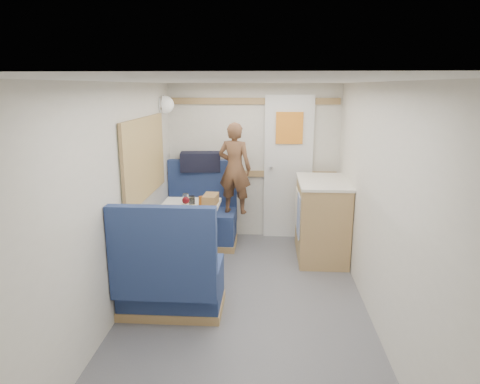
# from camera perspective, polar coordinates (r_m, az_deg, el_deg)

# --- Properties ---
(floor) EXTENTS (4.50, 4.50, 0.00)m
(floor) POSITION_cam_1_polar(r_m,az_deg,el_deg) (3.81, 0.45, -17.14)
(floor) COLOR #515156
(floor) RESTS_ON ground
(ceiling) EXTENTS (4.50, 4.50, 0.00)m
(ceiling) POSITION_cam_1_polar(r_m,az_deg,el_deg) (3.26, 0.52, 14.56)
(ceiling) COLOR silver
(ceiling) RESTS_ON wall_back
(wall_back) EXTENTS (2.20, 0.02, 2.00)m
(wall_back) POSITION_cam_1_polar(r_m,az_deg,el_deg) (5.59, 1.82, 4.01)
(wall_back) COLOR silver
(wall_back) RESTS_ON floor
(wall_left) EXTENTS (0.02, 4.50, 2.00)m
(wall_left) POSITION_cam_1_polar(r_m,az_deg,el_deg) (3.63, -17.14, -2.12)
(wall_left) COLOR silver
(wall_left) RESTS_ON floor
(wall_right) EXTENTS (0.02, 4.50, 2.00)m
(wall_right) POSITION_cam_1_polar(r_m,az_deg,el_deg) (3.51, 18.72, -2.76)
(wall_right) COLOR silver
(wall_right) RESTS_ON floor
(oak_trim_low) EXTENTS (2.15, 0.02, 0.08)m
(oak_trim_low) POSITION_cam_1_polar(r_m,az_deg,el_deg) (5.60, 1.81, 2.47)
(oak_trim_low) COLOR #A4854A
(oak_trim_low) RESTS_ON wall_back
(oak_trim_high) EXTENTS (2.15, 0.02, 0.08)m
(oak_trim_high) POSITION_cam_1_polar(r_m,az_deg,el_deg) (5.49, 1.88, 12.02)
(oak_trim_high) COLOR #A4854A
(oak_trim_high) RESTS_ON wall_back
(side_window) EXTENTS (0.04, 1.30, 0.72)m
(side_window) POSITION_cam_1_polar(r_m,az_deg,el_deg) (4.49, -12.67, 4.46)
(side_window) COLOR gray
(side_window) RESTS_ON wall_left
(rear_door) EXTENTS (0.62, 0.12, 1.86)m
(rear_door) POSITION_cam_1_polar(r_m,az_deg,el_deg) (5.57, 6.45, 3.60)
(rear_door) COLOR white
(rear_door) RESTS_ON wall_back
(dinette_table) EXTENTS (0.62, 0.92, 0.72)m
(dinette_table) POSITION_cam_1_polar(r_m,az_deg,el_deg) (4.55, -7.00, -4.04)
(dinette_table) COLOR white
(dinette_table) RESTS_ON floor
(bench_far) EXTENTS (0.90, 0.59, 1.05)m
(bench_far) POSITION_cam_1_polar(r_m,az_deg,el_deg) (5.45, -5.24, -3.90)
(bench_far) COLOR #171E4B
(bench_far) RESTS_ON floor
(bench_near) EXTENTS (0.90, 0.59, 1.05)m
(bench_near) POSITION_cam_1_polar(r_m,az_deg,el_deg) (3.87, -9.28, -11.75)
(bench_near) COLOR #171E4B
(bench_near) RESTS_ON floor
(ledge) EXTENTS (0.90, 0.14, 0.04)m
(ledge) POSITION_cam_1_polar(r_m,az_deg,el_deg) (5.54, -4.97, 2.62)
(ledge) COLOR #A4854A
(ledge) RESTS_ON bench_far
(dome_light) EXTENTS (0.20, 0.20, 0.20)m
(dome_light) POSITION_cam_1_polar(r_m,az_deg,el_deg) (5.25, -9.92, 11.41)
(dome_light) COLOR white
(dome_light) RESTS_ON wall_left
(galley_counter) EXTENTS (0.57, 0.92, 0.92)m
(galley_counter) POSITION_cam_1_polar(r_m,az_deg,el_deg) (5.07, 10.78, -3.49)
(galley_counter) COLOR #A4854A
(galley_counter) RESTS_ON floor
(person) EXTENTS (0.45, 0.35, 1.10)m
(person) POSITION_cam_1_polar(r_m,az_deg,el_deg) (5.15, -0.71, 3.18)
(person) COLOR brown
(person) RESTS_ON bench_far
(duffel_bag) EXTENTS (0.53, 0.29, 0.24)m
(duffel_bag) POSITION_cam_1_polar(r_m,az_deg,el_deg) (5.52, -5.27, 4.06)
(duffel_bag) COLOR black
(duffel_bag) RESTS_ON ledge
(tray) EXTENTS (0.41, 0.45, 0.02)m
(tray) POSITION_cam_1_polar(r_m,az_deg,el_deg) (4.27, -5.83, -2.95)
(tray) COLOR white
(tray) RESTS_ON dinette_table
(orange_fruit) EXTENTS (0.08, 0.08, 0.08)m
(orange_fruit) POSITION_cam_1_polar(r_m,az_deg,el_deg) (4.27, -6.45, -2.28)
(orange_fruit) COLOR orange
(orange_fruit) RESTS_ON tray
(cheese_block) EXTENTS (0.12, 0.10, 0.04)m
(cheese_block) POSITION_cam_1_polar(r_m,az_deg,el_deg) (4.41, -6.50, -2.06)
(cheese_block) COLOR #D4BD7A
(cheese_block) RESTS_ON tray
(wine_glass) EXTENTS (0.08, 0.08, 0.17)m
(wine_glass) POSITION_cam_1_polar(r_m,az_deg,el_deg) (4.32, -7.24, -1.21)
(wine_glass) COLOR white
(wine_glass) RESTS_ON dinette_table
(tumbler_left) EXTENTS (0.07, 0.07, 0.11)m
(tumbler_left) POSITION_cam_1_polar(r_m,az_deg,el_deg) (4.21, -10.73, -2.69)
(tumbler_left) COLOR white
(tumbler_left) RESTS_ON dinette_table
(tumbler_mid) EXTENTS (0.07, 0.07, 0.11)m
(tumbler_mid) POSITION_cam_1_polar(r_m,az_deg,el_deg) (4.69, -7.25, -0.87)
(tumbler_mid) COLOR white
(tumbler_mid) RESTS_ON dinette_table
(tumbler_right) EXTENTS (0.07, 0.07, 0.11)m
(tumbler_right) POSITION_cam_1_polar(r_m,az_deg,el_deg) (4.59, -6.43, -1.18)
(tumbler_right) COLOR white
(tumbler_right) RESTS_ON dinette_table
(beer_glass) EXTENTS (0.07, 0.07, 0.11)m
(beer_glass) POSITION_cam_1_polar(r_m,az_deg,el_deg) (4.56, -5.12, -1.25)
(beer_glass) COLOR brown
(beer_glass) RESTS_ON dinette_table
(pepper_grinder) EXTENTS (0.03, 0.03, 0.09)m
(pepper_grinder) POSITION_cam_1_polar(r_m,az_deg,el_deg) (4.65, -6.45, -1.12)
(pepper_grinder) COLOR black
(pepper_grinder) RESTS_ON dinette_table
(salt_grinder) EXTENTS (0.03, 0.03, 0.09)m
(salt_grinder) POSITION_cam_1_polar(r_m,az_deg,el_deg) (4.37, -7.56, -2.14)
(salt_grinder) COLOR silver
(salt_grinder) RESTS_ON dinette_table
(bread_loaf) EXTENTS (0.16, 0.27, 0.11)m
(bread_loaf) POSITION_cam_1_polar(r_m,az_deg,el_deg) (4.62, -3.95, -1.01)
(bread_loaf) COLOR brown
(bread_loaf) RESTS_ON dinette_table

